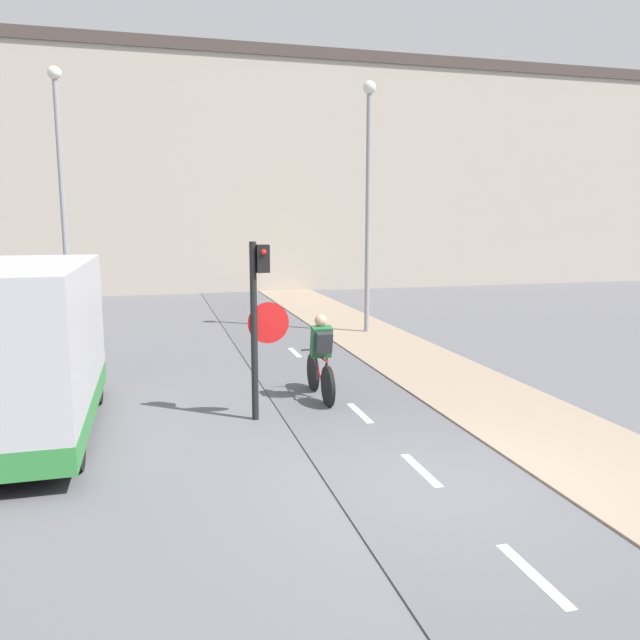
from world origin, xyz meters
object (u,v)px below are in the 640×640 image
object	(u,v)px
street_lamp_far	(61,176)
street_lamp_sidewalk	(368,183)
traffic_light_pole	(259,310)
van	(14,354)
cyclist_near	(321,360)

from	to	relation	value
street_lamp_far	street_lamp_sidewalk	size ratio (longest dim) A/B	1.04
traffic_light_pole	street_lamp_far	bearing A→B (deg)	114.24
street_lamp_far	van	size ratio (longest dim) A/B	1.52
street_lamp_sidewalk	van	distance (m)	10.92
street_lamp_sidewalk	van	bearing A→B (deg)	-138.71
street_lamp_far	van	distance (m)	9.23
cyclist_near	van	xyz separation A→B (m)	(-4.89, -0.79, 0.55)
street_lamp_far	van	world-z (taller)	street_lamp_far
traffic_light_pole	van	bearing A→B (deg)	178.89
traffic_light_pole	street_lamp_sidewalk	size ratio (longest dim) A/B	0.42
van	street_lamp_far	bearing A→B (deg)	91.97
traffic_light_pole	cyclist_near	world-z (taller)	traffic_light_pole
traffic_light_pole	street_lamp_sidewalk	distance (m)	8.55
traffic_light_pole	van	world-z (taller)	traffic_light_pole
traffic_light_pole	van	distance (m)	3.68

